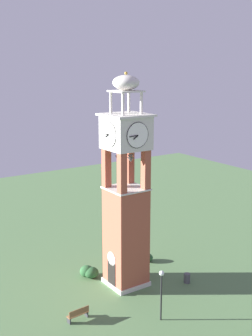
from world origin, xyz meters
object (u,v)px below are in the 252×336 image
(clock_tower, at_px, (126,201))
(park_bench, at_px, (78,314))
(trash_bin, at_px, (187,278))
(lamp_post, at_px, (161,286))

(clock_tower, height_order, park_bench, clock_tower)
(clock_tower, distance_m, trash_bin, 8.31)
(park_bench, height_order, trash_bin, park_bench)
(park_bench, xyz_separation_m, lamp_post, (3.19, 4.83, 2.12))
(clock_tower, xyz_separation_m, trash_bin, (2.69, 4.23, -6.63))
(lamp_post, height_order, trash_bin, lamp_post)
(clock_tower, bearing_deg, lamp_post, -9.55)
(park_bench, bearing_deg, trash_bin, 89.56)
(lamp_post, relative_size, trash_bin, 4.67)
(clock_tower, distance_m, lamp_post, 7.37)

